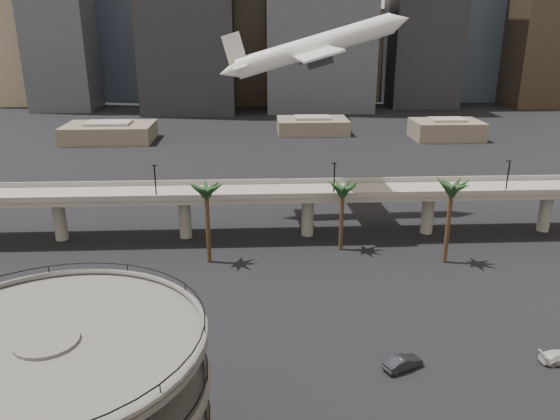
{
  "coord_description": "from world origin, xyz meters",
  "views": [
    {
      "loc": [
        1.42,
        -37.21,
        36.98
      ],
      "look_at": [
        4.67,
        28.0,
        14.27
      ],
      "focal_mm": 35.0,
      "sensor_mm": 36.0,
      "label": 1
    }
  ],
  "objects_px": {
    "airborne_jet": "(314,47)",
    "overpass": "(246,197)",
    "parking_ramp": "(59,416)",
    "car_a": "(154,346)",
    "car_b": "(403,363)"
  },
  "relations": [
    {
      "from": "airborne_jet",
      "to": "overpass",
      "type": "bearing_deg",
      "value": -139.18
    },
    {
      "from": "parking_ramp",
      "to": "car_a",
      "type": "bearing_deg",
      "value": 84.09
    },
    {
      "from": "airborne_jet",
      "to": "car_b",
      "type": "bearing_deg",
      "value": -87.55
    },
    {
      "from": "parking_ramp",
      "to": "airborne_jet",
      "type": "height_order",
      "value": "airborne_jet"
    },
    {
      "from": "parking_ramp",
      "to": "car_b",
      "type": "height_order",
      "value": "parking_ramp"
    },
    {
      "from": "overpass",
      "to": "airborne_jet",
      "type": "height_order",
      "value": "airborne_jet"
    },
    {
      "from": "parking_ramp",
      "to": "car_b",
      "type": "xyz_separation_m",
      "value": [
        30.77,
        18.07,
        -9.06
      ]
    },
    {
      "from": "parking_ramp",
      "to": "airborne_jet",
      "type": "relative_size",
      "value": 0.61
    },
    {
      "from": "parking_ramp",
      "to": "overpass",
      "type": "bearing_deg",
      "value": 77.57
    },
    {
      "from": "overpass",
      "to": "car_b",
      "type": "distance_m",
      "value": 45.09
    },
    {
      "from": "overpass",
      "to": "car_a",
      "type": "relative_size",
      "value": 26.59
    },
    {
      "from": "parking_ramp",
      "to": "overpass",
      "type": "height_order",
      "value": "parking_ramp"
    },
    {
      "from": "parking_ramp",
      "to": "car_a",
      "type": "height_order",
      "value": "parking_ramp"
    },
    {
      "from": "car_a",
      "to": "car_b",
      "type": "relative_size",
      "value": 1.04
    },
    {
      "from": "car_a",
      "to": "parking_ramp",
      "type": "bearing_deg",
      "value": -168.76
    }
  ]
}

